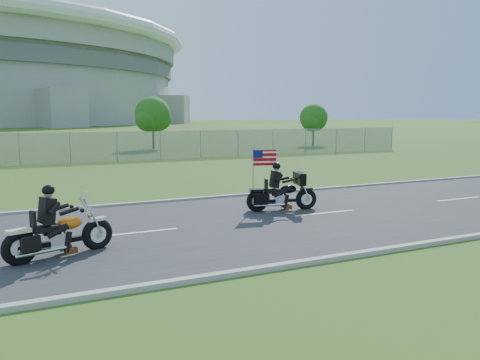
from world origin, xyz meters
name	(u,v)px	position (x,y,z in m)	size (l,w,h in m)	color
ground	(207,227)	(0.00, 0.00, 0.00)	(420.00, 420.00, 0.00)	#2B4515
road	(207,226)	(0.00, 0.00, 0.02)	(120.00, 8.00, 0.04)	#28282B
curb_north	(168,201)	(0.00, 4.05, 0.05)	(120.00, 0.18, 0.12)	#9E9B93
curb_south	(276,267)	(0.00, -4.05, 0.05)	(120.00, 0.18, 0.12)	#9E9B93
fence	(19,149)	(-5.00, 20.00, 1.00)	(60.00, 0.03, 2.00)	gray
tree_fence_near	(153,116)	(6.04, 30.04, 2.97)	(3.52, 3.28, 4.75)	#382316
tree_fence_far	(314,119)	(22.04, 28.03, 2.64)	(3.08, 2.87, 4.20)	#382316
motorcycle_lead	(58,235)	(-4.04, -1.35, 0.53)	(2.43, 1.11, 1.68)	black
motorcycle_follow	(282,195)	(2.99, 1.00, 0.55)	(2.39, 1.02, 2.01)	black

